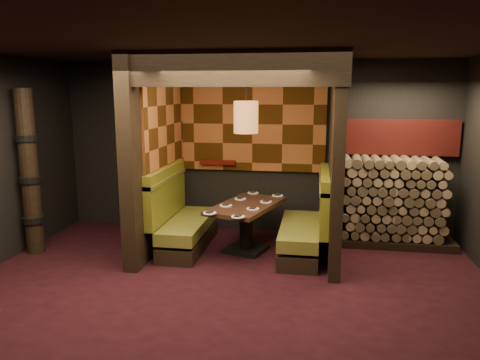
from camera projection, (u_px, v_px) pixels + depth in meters
name	position (u px, v px, depth m)	size (l,w,h in m)	color
floor	(222.00, 299.00, 5.42)	(6.50, 5.50, 0.02)	black
ceiling	(220.00, 43.00, 4.87)	(6.50, 5.50, 0.02)	black
wall_back	(254.00, 147.00, 7.82)	(6.50, 0.02, 2.85)	black
wall_front	(114.00, 273.00, 2.47)	(6.50, 0.02, 2.85)	black
partition_left	(155.00, 155.00, 6.96)	(0.20, 2.20, 2.85)	black
partition_right	(336.00, 158.00, 6.58)	(0.15, 2.10, 2.85)	black
header_beam	(230.00, 68.00, 5.60)	(2.85, 0.18, 0.44)	black
tapa_back_panel	(253.00, 124.00, 7.70)	(2.40, 0.06, 1.55)	#9E5224
tapa_side_panel	(165.00, 125.00, 7.03)	(0.04, 1.85, 1.45)	#9E5224
lacquer_shelf	(218.00, 162.00, 7.85)	(0.60, 0.12, 0.07)	#520E09
booth_bench_left	(181.00, 222.00, 7.09)	(0.68, 1.60, 1.14)	black
booth_bench_right	(307.00, 228.00, 6.79)	(0.68, 1.60, 1.14)	black
dining_table	(246.00, 219.00, 6.93)	(1.11, 1.52, 0.72)	black
place_settings	(246.00, 203.00, 6.88)	(1.00, 1.65, 0.03)	white
pendant_lamp	(246.00, 117.00, 6.59)	(0.35, 0.35, 1.08)	#A16131
totem_column	(30.00, 174.00, 6.75)	(0.31, 0.31, 2.40)	black
firewood_stack	(397.00, 202.00, 7.19)	(1.73, 0.70, 1.36)	black
mosaic_header	(398.00, 137.00, 7.33)	(1.83, 0.10, 0.56)	maroon
bay_front_post	(341.00, 156.00, 6.82)	(0.08, 0.08, 2.85)	black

